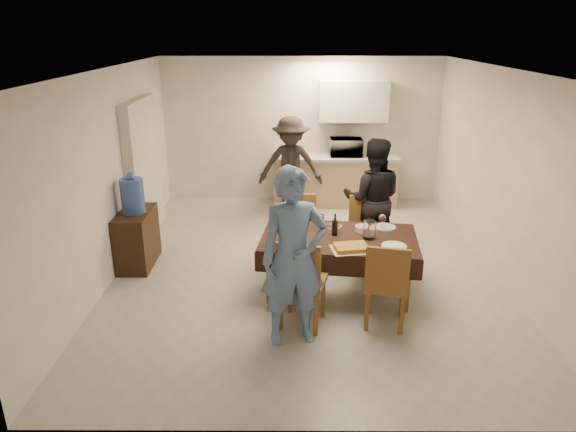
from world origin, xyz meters
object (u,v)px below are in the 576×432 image
dining_table (339,239)px  person_kitchen (291,166)px  person_near (294,258)px  console (137,239)px  water_jug (133,196)px  savoury_tart (351,248)px  microwave (346,147)px  person_far (372,199)px  wine_bottle (335,224)px  water_pitcher (369,230)px

dining_table → person_kitchen: 2.92m
person_near → person_kitchen: bearing=76.9°
console → water_jug: water_jug is taller
dining_table → savoury_tart: 0.40m
microwave → person_far: 2.28m
water_jug → savoury_tart: 2.98m
wine_bottle → person_kitchen: size_ratio=0.17×
dining_table → wine_bottle: (-0.05, 0.05, 0.17)m
console → wine_bottle: (2.61, -0.69, 0.48)m
person_near → person_far: person_near is taller
dining_table → person_far: size_ratio=1.15×
water_jug → person_near: (2.11, -1.79, -0.06)m
person_far → person_near: bearing=69.5°
water_jug → wine_bottle: (2.61, -0.69, -0.13)m
console → person_kitchen: bearing=45.6°
water_jug → microwave: size_ratio=0.81×
console → microwave: microwave is taller
person_near → dining_table: bearing=48.9°
water_jug → person_kitchen: 2.98m
water_jug → wine_bottle: water_jug is taller
water_pitcher → savoury_tart: 0.42m
wine_bottle → person_kitchen: 2.86m
dining_table → console: 2.77m
dining_table → water_pitcher: size_ratio=8.83×
microwave → person_near: (-0.96, -4.36, -0.14)m
dining_table → person_far: (0.55, 1.05, 0.16)m
dining_table → person_kitchen: person_kitchen is taller
console → dining_table: bearing=-15.5°
console → water_pitcher: bearing=-14.7°
dining_table → wine_bottle: 0.19m
water_jug → water_pitcher: (3.01, -0.79, -0.16)m
dining_table → console: size_ratio=2.37×
person_far → dining_table: bearing=69.5°
dining_table → water_pitcher: (0.35, -0.05, 0.14)m
dining_table → microwave: 3.36m
water_jug → person_kitchen: size_ratio=0.27×
dining_table → water_jug: (-2.66, 0.74, 0.30)m
water_pitcher → person_kitchen: size_ratio=0.13×
person_far → person_kitchen: (-1.13, 1.81, -0.00)m
water_pitcher → person_near: bearing=-132.0°
dining_table → person_near: person_near is taller
water_jug → water_pitcher: bearing=-14.7°
savoury_tart → water_jug: bearing=157.9°
console → water_pitcher: 3.14m
dining_table → person_far: bearing=69.1°
dining_table → wine_bottle: size_ratio=6.98×
water_pitcher → console: bearing=165.3°
wine_bottle → dining_table: bearing=-45.0°
dining_table → console: bearing=171.2°
water_jug → water_pitcher: water_jug is taller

